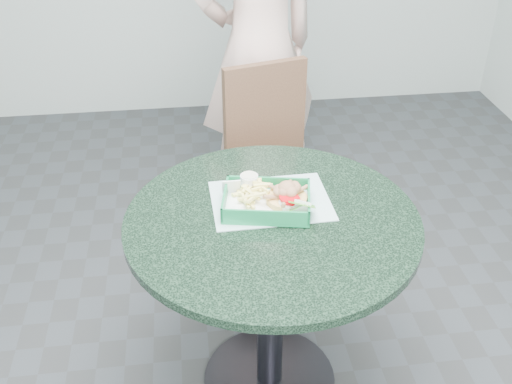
{
  "coord_description": "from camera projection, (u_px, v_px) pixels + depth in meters",
  "views": [
    {
      "loc": [
        -0.25,
        -1.51,
        1.87
      ],
      "look_at": [
        -0.04,
        0.1,
        0.8
      ],
      "focal_mm": 42.0,
      "sensor_mm": 36.0,
      "label": 1
    }
  ],
  "objects": [
    {
      "name": "diner_person",
      "position": [
        259.0,
        15.0,
        2.71
      ],
      "size": [
        0.9,
        0.77,
        2.1
      ],
      "primitive_type": "imported",
      "rotation": [
        0.0,
        0.0,
        3.55
      ],
      "color": "beige",
      "rests_on": "floor"
    },
    {
      "name": "fries_pile",
      "position": [
        250.0,
        196.0,
        1.95
      ],
      "size": [
        0.15,
        0.15,
        0.04
      ],
      "primitive_type": null,
      "rotation": [
        0.0,
        0.0,
        -0.38
      ],
      "color": "#FFEE7C",
      "rests_on": "food_basket"
    },
    {
      "name": "sauce_ramekin",
      "position": [
        244.0,
        186.0,
        1.97
      ],
      "size": [
        0.06,
        0.06,
        0.03
      ],
      "rotation": [
        0.0,
        0.0,
        0.04
      ],
      "color": "white",
      "rests_on": "food_basket"
    },
    {
      "name": "placemat",
      "position": [
        270.0,
        206.0,
        1.97
      ],
      "size": [
        0.39,
        0.3,
        0.0
      ],
      "primitive_type": "cube",
      "rotation": [
        0.0,
        0.0,
        0.03
      ],
      "color": "#A5CDCC",
      "rests_on": "cafe_table"
    },
    {
      "name": "garnish_cup",
      "position": [
        293.0,
        206.0,
        1.9
      ],
      "size": [
        0.11,
        0.1,
        0.04
      ],
      "rotation": [
        0.0,
        0.0,
        0.14
      ],
      "color": "white",
      "rests_on": "food_basket"
    },
    {
      "name": "cafe_table",
      "position": [
        271.0,
        264.0,
        1.98
      ],
      "size": [
        0.94,
        0.94,
        0.75
      ],
      "color": "#25242A",
      "rests_on": "floor"
    },
    {
      "name": "food_basket",
      "position": [
        267.0,
        209.0,
        1.92
      ],
      "size": [
        0.27,
        0.2,
        0.06
      ],
      "rotation": [
        0.0,
        0.0,
        -0.19
      ],
      "color": "#147D45",
      "rests_on": "placemat"
    },
    {
      "name": "dining_chair",
      "position": [
        267.0,
        155.0,
        2.69
      ],
      "size": [
        0.38,
        0.39,
        0.93
      ],
      "rotation": [
        0.0,
        0.0,
        0.26
      ],
      "color": "#4E2812",
      "rests_on": "floor"
    },
    {
      "name": "crab_sandwich",
      "position": [
        285.0,
        196.0,
        1.93
      ],
      "size": [
        0.13,
        0.13,
        0.08
      ],
      "rotation": [
        0.0,
        0.0,
        0.13
      ],
      "color": "#E3B05C",
      "rests_on": "food_basket"
    },
    {
      "name": "floor",
      "position": [
        269.0,
        380.0,
        2.3
      ],
      "size": [
        4.0,
        5.0,
        0.02
      ],
      "primitive_type": "cube",
      "color": "#303335",
      "rests_on": "ground"
    }
  ]
}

